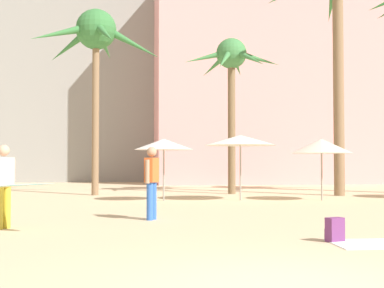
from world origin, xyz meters
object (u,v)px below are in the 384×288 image
palm_tree_left (96,39)px  palm_tree_center (231,67)px  cafe_umbrella_1 (164,144)px  person_mid_right (2,184)px  backpack (334,230)px  cafe_umbrella_2 (322,146)px  person_near_right (152,180)px  cafe_umbrella_3 (240,140)px

palm_tree_left → palm_tree_center: palm_tree_left is taller
palm_tree_center → palm_tree_left: bearing=-178.3°
cafe_umbrella_1 → person_mid_right: 8.56m
palm_tree_left → palm_tree_center: (5.94, 0.18, -1.03)m
cafe_umbrella_1 → person_mid_right: bearing=-116.9°
palm_tree_center → person_mid_right: palm_tree_center is taller
palm_tree_left → backpack: 15.90m
palm_tree_center → cafe_umbrella_2: (2.48, -4.29, -3.66)m
palm_tree_left → backpack: size_ratio=18.90×
backpack → palm_tree_left: bearing=0.5°
cafe_umbrella_1 → cafe_umbrella_2: (5.74, -0.45, -0.05)m
person_mid_right → cafe_umbrella_2: bearing=70.8°
backpack → person_near_right: size_ratio=0.24×
palm_tree_center → person_mid_right: bearing=-121.9°
cafe_umbrella_1 → person_near_right: (-0.70, -6.13, -1.07)m
cafe_umbrella_2 → cafe_umbrella_1: bearing=175.5°
palm_tree_left → cafe_umbrella_3: (5.49, -3.71, -4.48)m
cafe_umbrella_3 → person_near_right: (-3.50, -6.08, -1.23)m
palm_tree_center → person_mid_right: 14.24m
palm_tree_center → cafe_umbrella_3: bearing=-96.7°
palm_tree_left → cafe_umbrella_3: 7.99m
cafe_umbrella_3 → cafe_umbrella_2: bearing=-7.7°
cafe_umbrella_2 → palm_tree_left: bearing=154.0°
palm_tree_left → person_mid_right: bearing=-95.9°
palm_tree_center → person_near_right: bearing=-111.7°
palm_tree_left → palm_tree_center: size_ratio=1.15×
backpack → person_near_right: (-3.01, 3.85, 0.76)m
palm_tree_left → cafe_umbrella_1: size_ratio=3.55×
cafe_umbrella_1 → person_mid_right: cafe_umbrella_1 is taller
palm_tree_center → person_near_right: size_ratio=3.94×
palm_tree_left → person_near_right: palm_tree_left is taller
palm_tree_left → person_mid_right: size_ratio=3.01×
cafe_umbrella_3 → backpack: cafe_umbrella_3 is taller
cafe_umbrella_2 → cafe_umbrella_3: bearing=172.3°
palm_tree_left → cafe_umbrella_3: size_ratio=3.04×
cafe_umbrella_1 → cafe_umbrella_3: 2.81m
cafe_umbrella_1 → person_mid_right: (-3.84, -7.57, -1.09)m
cafe_umbrella_1 → person_near_right: size_ratio=1.27×
cafe_umbrella_1 → person_near_right: cafe_umbrella_1 is taller
palm_tree_left → person_near_right: bearing=-78.5°
cafe_umbrella_3 → backpack: bearing=-92.8°
palm_tree_left → person_mid_right: (-1.16, -11.23, -5.73)m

